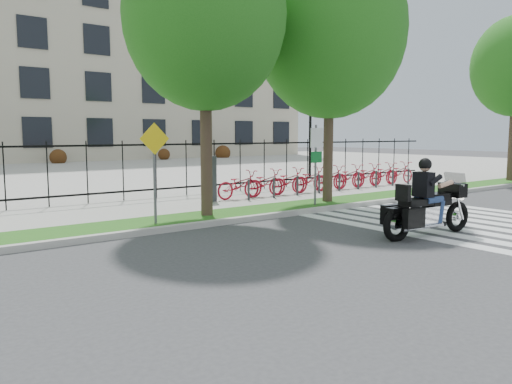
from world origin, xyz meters
TOP-DOWN VIEW (x-y plane):
  - ground at (0.00, 0.00)m, footprint 120.00×120.00m
  - curb at (0.00, 4.10)m, footprint 60.00×0.20m
  - grass_verge at (0.00, 4.95)m, footprint 60.00×1.50m
  - sidewalk at (0.00, 7.45)m, footprint 60.00×3.50m
  - plaza at (0.00, 25.00)m, footprint 80.00×34.00m
  - crosswalk_stripes at (4.83, 0.00)m, footprint 5.70×8.00m
  - iron_fence at (0.00, 9.20)m, footprint 30.00×0.06m
  - lamp_post_right at (10.00, 12.00)m, footprint 1.06×0.70m
  - street_tree_1 at (-0.57, 4.95)m, footprint 4.34×4.34m
  - street_tree_2 at (4.12, 4.95)m, footprint 4.87×4.87m
  - bike_share_station at (6.49, 7.20)m, footprint 11.10×0.86m
  - sign_pole_regulatory at (3.21, 4.58)m, footprint 0.50×0.09m
  - sign_pole_warning at (-2.28, 4.58)m, footprint 0.78×0.09m
  - motorcycle_rider at (2.36, -0.01)m, footprint 2.84×0.93m

SIDE VIEW (x-z plane):
  - ground at x=0.00m, z-range 0.00..0.00m
  - crosswalk_stripes at x=4.83m, z-range 0.00..0.01m
  - plaza at x=0.00m, z-range 0.00..0.10m
  - curb at x=0.00m, z-range 0.00..0.15m
  - grass_verge at x=0.00m, z-range 0.00..0.15m
  - sidewalk at x=0.00m, z-range 0.00..0.15m
  - bike_share_station at x=6.49m, z-range -0.11..1.39m
  - motorcycle_rider at x=2.36m, z-range -0.37..1.83m
  - iron_fence at x=0.00m, z-range 0.15..2.15m
  - sign_pole_regulatory at x=3.21m, z-range 0.49..2.99m
  - sign_pole_warning at x=-2.28m, z-range 0.50..2.99m
  - lamp_post_right at x=10.00m, z-range 1.08..5.33m
  - street_tree_1 at x=-0.57m, z-range 1.55..9.36m
  - street_tree_2 at x=4.12m, z-range 1.49..9.79m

